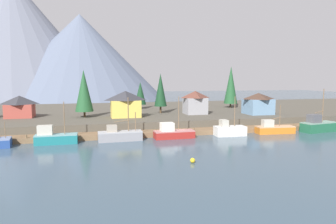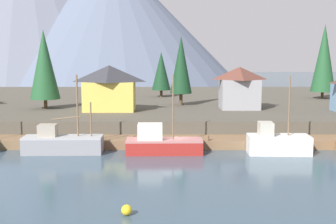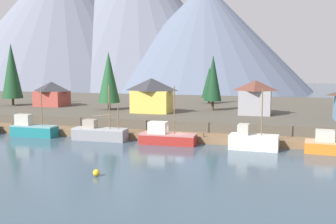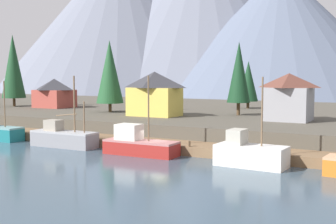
# 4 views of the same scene
# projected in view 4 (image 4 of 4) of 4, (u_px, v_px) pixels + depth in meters

# --- Properties ---
(ground_plane) EXTENTS (400.00, 400.00, 1.00)m
(ground_plane) POSITION_uv_depth(u_px,v_px,m) (225.00, 136.00, 64.29)
(ground_plane) COLOR #384C5B
(dock) EXTENTS (80.00, 4.00, 1.60)m
(dock) POSITION_uv_depth(u_px,v_px,m) (163.00, 146.00, 48.52)
(dock) COLOR brown
(dock) RESTS_ON ground_plane
(shoreline_bank) EXTENTS (400.00, 56.00, 2.50)m
(shoreline_bank) POSITION_uv_depth(u_px,v_px,m) (251.00, 117.00, 74.59)
(shoreline_bank) COLOR #4C473D
(shoreline_bank) RESTS_ON ground_plane
(mountain_west_peak) EXTENTS (113.17, 113.17, 67.73)m
(mountain_west_peak) POSITION_uv_depth(u_px,v_px,m) (120.00, 20.00, 202.06)
(mountain_west_peak) COLOR slate
(mountain_west_peak) RESTS_ON ground_plane
(mountain_central_peak) EXTENTS (121.49, 121.49, 73.80)m
(mountain_central_peak) POSITION_uv_depth(u_px,v_px,m) (203.00, 13.00, 201.18)
(mountain_central_peak) COLOR slate
(mountain_central_peak) RESTS_ON ground_plane
(mountain_east_peak) EXTENTS (97.63, 97.63, 49.14)m
(mountain_east_peak) POSITION_uv_depth(u_px,v_px,m) (280.00, 33.00, 168.12)
(mountain_east_peak) COLOR slate
(mountain_east_peak) RESTS_ON ground_plane
(fishing_boat_grey) EXTENTS (8.25, 2.70, 8.21)m
(fishing_boat_grey) POSITION_uv_depth(u_px,v_px,m) (63.00, 138.00, 50.98)
(fishing_boat_grey) COLOR gray
(fishing_boat_grey) RESTS_ON ground_plane
(fishing_boat_red) EXTENTS (7.97, 2.81, 8.23)m
(fishing_boat_red) POSITION_uv_depth(u_px,v_px,m) (139.00, 144.00, 45.87)
(fishing_boat_red) COLOR maroon
(fishing_boat_red) RESTS_ON ground_plane
(fishing_boat_white) EXTENTS (6.47, 3.08, 8.12)m
(fishing_boat_white) POSITION_uv_depth(u_px,v_px,m) (250.00, 154.00, 39.89)
(fishing_boat_white) COLOR silver
(fishing_boat_white) RESTS_ON ground_plane
(house_red) EXTENTS (6.39, 5.55, 5.21)m
(house_red) POSITION_uv_depth(u_px,v_px,m) (54.00, 93.00, 79.62)
(house_red) COLOR #9E4238
(house_red) RESTS_ON shoreline_bank
(house_grey) EXTENTS (5.68, 5.22, 6.04)m
(house_grey) POSITION_uv_depth(u_px,v_px,m) (289.00, 97.00, 55.98)
(house_grey) COLOR gray
(house_grey) RESTS_ON shoreline_bank
(house_yellow) EXTENTS (7.29, 4.70, 6.32)m
(house_yellow) POSITION_uv_depth(u_px,v_px,m) (154.00, 93.00, 62.78)
(house_yellow) COLOR gold
(house_yellow) RESTS_ON shoreline_bank
(conifer_near_left) EXTENTS (3.50, 3.50, 8.28)m
(conifer_near_left) POSITION_uv_depth(u_px,v_px,m) (248.00, 81.00, 77.26)
(conifer_near_left) COLOR #4C3823
(conifer_near_left) RESTS_ON shoreline_bank
(conifer_near_right) EXTENTS (4.28, 4.28, 11.31)m
(conifer_near_right) POSITION_uv_depth(u_px,v_px,m) (110.00, 72.00, 69.19)
(conifer_near_right) COLOR #4C3823
(conifer_near_right) RESTS_ON shoreline_bank
(conifer_mid_left) EXTENTS (3.35, 3.35, 10.63)m
(conifer_mid_left) POSITION_uv_depth(u_px,v_px,m) (239.00, 72.00, 63.54)
(conifer_mid_left) COLOR #4C3823
(conifer_mid_left) RESTS_ON shoreline_bank
(conifer_mid_right) EXTENTS (4.37, 4.37, 13.43)m
(conifer_mid_right) POSITION_uv_depth(u_px,v_px,m) (13.00, 66.00, 82.14)
(conifer_mid_right) COLOR #4C3823
(conifer_mid_right) RESTS_ON shoreline_bank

